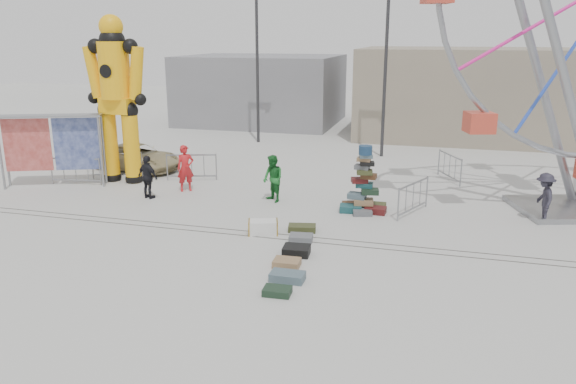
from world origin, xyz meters
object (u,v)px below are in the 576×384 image
(banner_scaffold, at_px, (51,133))
(parked_suv, at_px, (137,157))
(barricade_dummy_a, at_px, (76,171))
(lamp_post_right, at_px, (388,63))
(barricade_dummy_b, at_px, (117,166))
(suitcase_tower, at_px, (364,193))
(barricade_dummy_c, at_px, (192,167))
(pedestrian_red, at_px, (185,168))
(lamp_post_left, at_px, (259,59))
(pedestrian_grey, at_px, (544,198))
(steamer_trunk, at_px, (263,227))
(crash_test_dummy, at_px, (116,94))
(barricade_wheel_back, at_px, (449,167))
(pedestrian_black, at_px, (148,177))
(barricade_wheel_front, at_px, (413,198))
(pedestrian_green, at_px, (273,179))

(banner_scaffold, height_order, parked_suv, banner_scaffold)
(barricade_dummy_a, bearing_deg, lamp_post_right, 27.66)
(lamp_post_right, relative_size, barricade_dummy_b, 4.00)
(suitcase_tower, height_order, barricade_dummy_c, suitcase_tower)
(lamp_post_right, xyz_separation_m, pedestrian_red, (-6.60, -8.29, -3.60))
(lamp_post_left, height_order, banner_scaffold, lamp_post_left)
(pedestrian_grey, bearing_deg, lamp_post_left, -136.17)
(lamp_post_left, distance_m, parked_suv, 9.21)
(lamp_post_right, distance_m, barricade_dummy_b, 13.12)
(barricade_dummy_b, relative_size, barricade_dummy_c, 1.00)
(banner_scaffold, height_order, steamer_trunk, banner_scaffold)
(suitcase_tower, distance_m, barricade_dummy_b, 10.55)
(lamp_post_left, relative_size, barricade_dummy_b, 4.00)
(steamer_trunk, xyz_separation_m, pedestrian_grey, (8.20, 3.27, 0.61))
(suitcase_tower, distance_m, pedestrian_red, 6.91)
(crash_test_dummy, bearing_deg, parked_suv, 104.84)
(barricade_wheel_back, relative_size, pedestrian_black, 1.26)
(suitcase_tower, distance_m, steamer_trunk, 4.00)
(pedestrian_red, bearing_deg, barricade_dummy_b, 127.60)
(barricade_dummy_a, relative_size, barricade_wheel_front, 1.00)
(lamp_post_left, distance_m, pedestrian_green, 12.06)
(lamp_post_left, relative_size, parked_suv, 1.96)
(barricade_dummy_b, distance_m, barricade_wheel_back, 13.62)
(crash_test_dummy, height_order, barricade_dummy_c, crash_test_dummy)
(barricade_dummy_b, xyz_separation_m, parked_suv, (-0.01, 1.61, 0.02))
(barricade_dummy_c, bearing_deg, crash_test_dummy, -178.16)
(banner_scaffold, xyz_separation_m, steamer_trunk, (9.50, -3.06, -1.91))
(lamp_post_right, xyz_separation_m, pedestrian_black, (-7.48, -9.58, -3.69))
(barricade_dummy_b, height_order, pedestrian_green, pedestrian_green)
(suitcase_tower, xyz_separation_m, pedestrian_green, (-3.26, 0.27, 0.21))
(pedestrian_green, relative_size, pedestrian_black, 1.06)
(lamp_post_right, relative_size, pedestrian_black, 5.06)
(pedestrian_red, distance_m, pedestrian_grey, 12.50)
(barricade_wheel_back, bearing_deg, banner_scaffold, -96.75)
(barricade_dummy_a, distance_m, pedestrian_red, 4.64)
(crash_test_dummy, distance_m, pedestrian_grey, 15.87)
(banner_scaffold, height_order, barricade_wheel_front, banner_scaffold)
(steamer_trunk, bearing_deg, pedestrian_red, 120.82)
(crash_test_dummy, relative_size, barricade_wheel_front, 3.35)
(suitcase_tower, xyz_separation_m, barricade_wheel_front, (1.63, 0.13, -0.08))
(pedestrian_red, height_order, pedestrian_black, pedestrian_red)
(suitcase_tower, distance_m, barricade_wheel_back, 5.78)
(barricade_dummy_a, distance_m, parked_suv, 3.06)
(barricade_dummy_b, relative_size, pedestrian_green, 1.19)
(lamp_post_left, relative_size, crash_test_dummy, 1.19)
(barricade_dummy_c, bearing_deg, banner_scaffold, -171.42)
(barricade_dummy_b, height_order, pedestrian_grey, pedestrian_grey)
(barricade_dummy_c, xyz_separation_m, barricade_wheel_front, (8.96, -2.18, 0.00))
(barricade_dummy_c, distance_m, pedestrian_black, 2.87)
(banner_scaffold, distance_m, barricade_dummy_b, 2.85)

